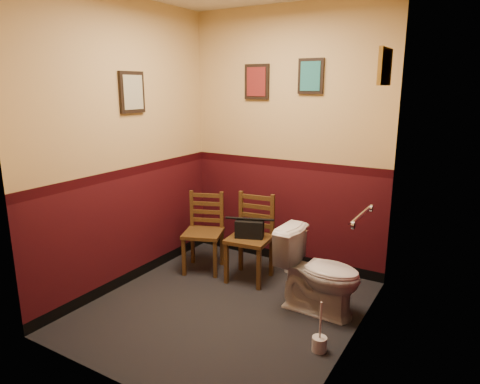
% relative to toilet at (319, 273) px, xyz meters
% --- Properties ---
extents(floor, '(2.20, 2.40, 0.00)m').
position_rel_toilet_xyz_m(floor, '(-0.72, -0.36, -0.36)').
color(floor, black).
rests_on(floor, ground).
extents(wall_back, '(2.20, 0.00, 2.70)m').
position_rel_toilet_xyz_m(wall_back, '(-0.72, 0.84, 0.99)').
color(wall_back, '#3C0C12').
rests_on(wall_back, ground).
extents(wall_front, '(2.20, 0.00, 2.70)m').
position_rel_toilet_xyz_m(wall_front, '(-0.72, -1.56, 0.99)').
color(wall_front, '#3C0C12').
rests_on(wall_front, ground).
extents(wall_left, '(0.00, 2.40, 2.70)m').
position_rel_toilet_xyz_m(wall_left, '(-1.82, -0.36, 0.99)').
color(wall_left, '#3C0C12').
rests_on(wall_left, ground).
extents(wall_right, '(0.00, 2.40, 2.70)m').
position_rel_toilet_xyz_m(wall_right, '(0.38, -0.36, 0.99)').
color(wall_right, '#3C0C12').
rests_on(wall_right, ground).
extents(grab_bar, '(0.05, 0.56, 0.06)m').
position_rel_toilet_xyz_m(grab_bar, '(0.35, -0.11, 0.59)').
color(grab_bar, silver).
rests_on(grab_bar, wall_right).
extents(framed_print_back_a, '(0.28, 0.04, 0.36)m').
position_rel_toilet_xyz_m(framed_print_back_a, '(-1.07, 0.82, 1.59)').
color(framed_print_back_a, black).
rests_on(framed_print_back_a, wall_back).
extents(framed_print_back_b, '(0.26, 0.04, 0.34)m').
position_rel_toilet_xyz_m(framed_print_back_b, '(-0.47, 0.82, 1.64)').
color(framed_print_back_b, black).
rests_on(framed_print_back_b, wall_back).
extents(framed_print_left, '(0.04, 0.30, 0.38)m').
position_rel_toilet_xyz_m(framed_print_left, '(-1.80, -0.26, 1.49)').
color(framed_print_left, black).
rests_on(framed_print_left, wall_left).
extents(framed_print_right, '(0.04, 0.34, 0.28)m').
position_rel_toilet_xyz_m(framed_print_right, '(0.36, 0.24, 1.69)').
color(framed_print_right, olive).
rests_on(framed_print_right, wall_right).
extents(toilet, '(0.74, 0.43, 0.71)m').
position_rel_toilet_xyz_m(toilet, '(0.00, 0.00, 0.00)').
color(toilet, white).
rests_on(toilet, floor).
extents(toilet_brush, '(0.11, 0.11, 0.40)m').
position_rel_toilet_xyz_m(toilet_brush, '(0.22, -0.55, -0.29)').
color(toilet_brush, silver).
rests_on(toilet_brush, floor).
extents(chair_left, '(0.50, 0.50, 0.82)m').
position_rel_toilet_xyz_m(chair_left, '(-1.36, 0.22, 0.06)').
color(chair_left, '#553819').
rests_on(chair_left, floor).
extents(chair_right, '(0.45, 0.45, 0.86)m').
position_rel_toilet_xyz_m(chair_right, '(-0.82, 0.28, 0.08)').
color(chair_right, '#553819').
rests_on(chair_right, floor).
extents(handbag, '(0.31, 0.22, 0.20)m').
position_rel_toilet_xyz_m(handbag, '(-0.82, 0.24, 0.18)').
color(handbag, black).
rests_on(handbag, chair_right).
extents(tp_stack, '(0.25, 0.15, 0.33)m').
position_rel_toilet_xyz_m(tp_stack, '(-0.48, 0.62, -0.22)').
color(tp_stack, silver).
rests_on(tp_stack, floor).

